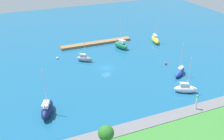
{
  "coord_description": "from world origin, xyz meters",
  "views": [
    {
      "loc": [
        25.78,
        66.9,
        36.68
      ],
      "look_at": [
        0.0,
        4.72,
        1.5
      ],
      "focal_mm": 41.49,
      "sensor_mm": 36.0,
      "label": 1
    }
  ],
  "objects_px": {
    "harbor_beacon": "(197,101)",
    "sailboat_navy_along_channel": "(47,109)",
    "mooring_buoy_white": "(57,58)",
    "sailboat_blue_east_end": "(180,72)",
    "park_tree_midwest": "(106,133)",
    "sailboat_green_by_breakwater": "(121,45)",
    "sailboat_white_outer_mooring": "(186,89)",
    "sailboat_gray_off_beacon": "(84,58)",
    "mooring_buoy_red": "(166,64)",
    "pier_dock": "(96,43)",
    "sailboat_yellow_far_south": "(155,39)"
  },
  "relations": [
    {
      "from": "harbor_beacon",
      "to": "sailboat_yellow_far_south",
      "type": "relative_size",
      "value": 0.36
    },
    {
      "from": "sailboat_green_by_breakwater",
      "to": "mooring_buoy_red",
      "type": "distance_m",
      "value": 19.2
    },
    {
      "from": "sailboat_yellow_far_south",
      "to": "sailboat_gray_off_beacon",
      "type": "bearing_deg",
      "value": -65.44
    },
    {
      "from": "sailboat_blue_east_end",
      "to": "sailboat_yellow_far_south",
      "type": "distance_m",
      "value": 26.4
    },
    {
      "from": "mooring_buoy_red",
      "to": "sailboat_gray_off_beacon",
      "type": "bearing_deg",
      "value": -27.62
    },
    {
      "from": "park_tree_midwest",
      "to": "sailboat_yellow_far_south",
      "type": "bearing_deg",
      "value": -129.96
    },
    {
      "from": "harbor_beacon",
      "to": "sailboat_blue_east_end",
      "type": "height_order",
      "value": "sailboat_blue_east_end"
    },
    {
      "from": "mooring_buoy_red",
      "to": "mooring_buoy_white",
      "type": "xyz_separation_m",
      "value": [
        31.04,
        -17.47,
        0.02
      ]
    },
    {
      "from": "sailboat_gray_off_beacon",
      "to": "mooring_buoy_red",
      "type": "bearing_deg",
      "value": 7.68
    },
    {
      "from": "sailboat_green_by_breakwater",
      "to": "mooring_buoy_red",
      "type": "relative_size",
      "value": 16.44
    },
    {
      "from": "park_tree_midwest",
      "to": "sailboat_white_outer_mooring",
      "type": "xyz_separation_m",
      "value": [
        -26.63,
        -11.25,
        -3.1
      ]
    },
    {
      "from": "park_tree_midwest",
      "to": "mooring_buoy_red",
      "type": "relative_size",
      "value": 6.53
    },
    {
      "from": "harbor_beacon",
      "to": "mooring_buoy_red",
      "type": "height_order",
      "value": "harbor_beacon"
    },
    {
      "from": "sailboat_blue_east_end",
      "to": "sailboat_gray_off_beacon",
      "type": "height_order",
      "value": "sailboat_blue_east_end"
    },
    {
      "from": "sailboat_yellow_far_south",
      "to": "sailboat_green_by_breakwater",
      "type": "distance_m",
      "value": 14.51
    },
    {
      "from": "pier_dock",
      "to": "sailboat_gray_off_beacon",
      "type": "relative_size",
      "value": 2.88
    },
    {
      "from": "pier_dock",
      "to": "park_tree_midwest",
      "type": "relative_size",
      "value": 5.93
    },
    {
      "from": "sailboat_gray_off_beacon",
      "to": "mooring_buoy_red",
      "type": "distance_m",
      "value": 26.32
    },
    {
      "from": "sailboat_white_outer_mooring",
      "to": "sailboat_gray_off_beacon",
      "type": "bearing_deg",
      "value": 151.09
    },
    {
      "from": "sailboat_green_by_breakwater",
      "to": "sailboat_gray_off_beacon",
      "type": "relative_size",
      "value": 1.22
    },
    {
      "from": "park_tree_midwest",
      "to": "sailboat_green_by_breakwater",
      "type": "relative_size",
      "value": 0.4
    },
    {
      "from": "harbor_beacon",
      "to": "mooring_buoy_white",
      "type": "xyz_separation_m",
      "value": [
        23.05,
        -41.77,
        -3.11
      ]
    },
    {
      "from": "mooring_buoy_white",
      "to": "harbor_beacon",
      "type": "bearing_deg",
      "value": 118.89
    },
    {
      "from": "pier_dock",
      "to": "sailboat_white_outer_mooring",
      "type": "relative_size",
      "value": 2.69
    },
    {
      "from": "sailboat_gray_off_beacon",
      "to": "mooring_buoy_white",
      "type": "distance_m",
      "value": 9.39
    },
    {
      "from": "park_tree_midwest",
      "to": "sailboat_navy_along_channel",
      "type": "relative_size",
      "value": 0.41
    },
    {
      "from": "harbor_beacon",
      "to": "park_tree_midwest",
      "type": "xyz_separation_m",
      "value": [
        23.1,
        2.94,
        0.79
      ]
    },
    {
      "from": "park_tree_midwest",
      "to": "sailboat_gray_off_beacon",
      "type": "bearing_deg",
      "value": -101.18
    },
    {
      "from": "sailboat_white_outer_mooring",
      "to": "sailboat_gray_off_beacon",
      "type": "xyz_separation_m",
      "value": [
        18.83,
        -28.19,
        -0.1
      ]
    },
    {
      "from": "sailboat_green_by_breakwater",
      "to": "mooring_buoy_red",
      "type": "xyz_separation_m",
      "value": [
        -7.76,
        17.53,
        -1.02
      ]
    },
    {
      "from": "harbor_beacon",
      "to": "sailboat_blue_east_end",
      "type": "relative_size",
      "value": 0.37
    },
    {
      "from": "mooring_buoy_white",
      "to": "sailboat_yellow_far_south",
      "type": "bearing_deg",
      "value": -179.3
    },
    {
      "from": "sailboat_gray_off_beacon",
      "to": "sailboat_white_outer_mooring",
      "type": "bearing_deg",
      "value": -20.94
    },
    {
      "from": "harbor_beacon",
      "to": "sailboat_gray_off_beacon",
      "type": "height_order",
      "value": "sailboat_gray_off_beacon"
    },
    {
      "from": "sailboat_white_outer_mooring",
      "to": "pier_dock",
      "type": "bearing_deg",
      "value": 131.33
    },
    {
      "from": "sailboat_navy_along_channel",
      "to": "mooring_buoy_red",
      "type": "distance_m",
      "value": 41.15
    },
    {
      "from": "mooring_buoy_red",
      "to": "sailboat_navy_along_channel",
      "type": "bearing_deg",
      "value": 16.4
    },
    {
      "from": "harbor_beacon",
      "to": "sailboat_navy_along_channel",
      "type": "height_order",
      "value": "sailboat_navy_along_channel"
    },
    {
      "from": "sailboat_navy_along_channel",
      "to": "sailboat_gray_off_beacon",
      "type": "distance_m",
      "value": 28.77
    },
    {
      "from": "sailboat_green_by_breakwater",
      "to": "harbor_beacon",
      "type": "bearing_deg",
      "value": 160.58
    },
    {
      "from": "sailboat_green_by_breakwater",
      "to": "sailboat_navy_along_channel",
      "type": "bearing_deg",
      "value": 113.5
    },
    {
      "from": "park_tree_midwest",
      "to": "sailboat_blue_east_end",
      "type": "xyz_separation_m",
      "value": [
        -30.9,
        -19.7,
        -3.22
      ]
    },
    {
      "from": "pier_dock",
      "to": "sailboat_green_by_breakwater",
      "type": "relative_size",
      "value": 2.35
    },
    {
      "from": "harbor_beacon",
      "to": "park_tree_midwest",
      "type": "distance_m",
      "value": 23.3
    },
    {
      "from": "sailboat_navy_along_channel",
      "to": "sailboat_yellow_far_south",
      "type": "relative_size",
      "value": 1.08
    },
    {
      "from": "park_tree_midwest",
      "to": "mooring_buoy_red",
      "type": "bearing_deg",
      "value": -138.78
    },
    {
      "from": "pier_dock",
      "to": "sailboat_navy_along_channel",
      "type": "xyz_separation_m",
      "value": [
        24.79,
        36.52,
        1.08
      ]
    },
    {
      "from": "harbor_beacon",
      "to": "sailboat_navy_along_channel",
      "type": "bearing_deg",
      "value": -21.96
    },
    {
      "from": "pier_dock",
      "to": "sailboat_navy_along_channel",
      "type": "bearing_deg",
      "value": 55.83
    },
    {
      "from": "sailboat_blue_east_end",
      "to": "mooring_buoy_red",
      "type": "relative_size",
      "value": 14.29
    }
  ]
}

